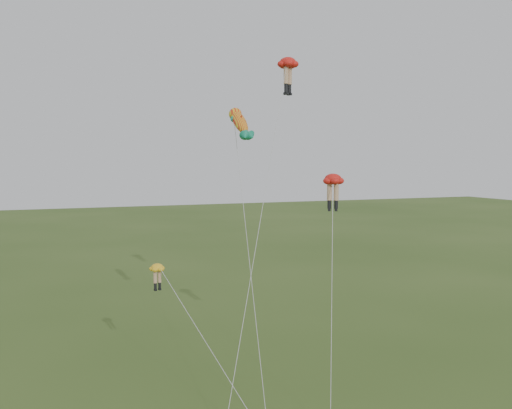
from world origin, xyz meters
name	(u,v)px	position (x,y,z in m)	size (l,w,h in m)	color
legs_kite_red_high	(287,69)	(5.66, 9.39, 20.86)	(9.75, 12.06, 21.74)	red
legs_kite_red_mid	(333,186)	(5.60, 2.51, 12.80)	(4.04, 6.41, 13.55)	red
legs_kite_yellow	(161,276)	(-4.40, 5.76, 7.32)	(4.25, 10.56, 8.03)	yellow
fish_kite	(239,123)	(1.06, 6.77, 16.77)	(1.96, 9.67, 18.06)	yellow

